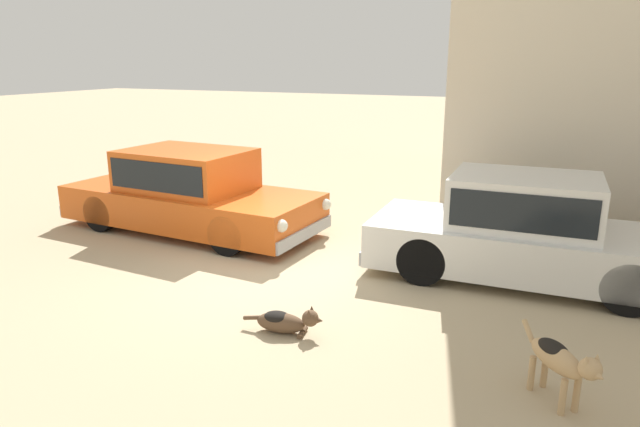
{
  "coord_description": "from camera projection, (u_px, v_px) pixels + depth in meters",
  "views": [
    {
      "loc": [
        3.8,
        -6.8,
        3.0
      ],
      "look_at": [
        0.72,
        0.2,
        0.9
      ],
      "focal_mm": 31.78,
      "sensor_mm": 36.0,
      "label": 1
    }
  ],
  "objects": [
    {
      "name": "parked_sedan_second",
      "position": [
        524.0,
        229.0,
        7.82
      ],
      "size": [
        4.38,
        1.78,
        1.47
      ],
      "rotation": [
        0.0,
        0.0,
        0.02
      ],
      "color": "silver",
      "rests_on": "ground_plane"
    },
    {
      "name": "stray_dog_tan",
      "position": [
        561.0,
        360.0,
        4.98
      ],
      "size": [
        0.74,
        0.81,
        0.66
      ],
      "rotation": [
        0.0,
        0.0,
        5.45
      ],
      "color": "tan",
      "rests_on": "ground_plane"
    },
    {
      "name": "parked_sedan_nearest",
      "position": [
        189.0,
        191.0,
        10.09
      ],
      "size": [
        4.91,
        2.12,
        1.46
      ],
      "rotation": [
        0.0,
        0.0,
        -0.07
      ],
      "color": "#D15619",
      "rests_on": "ground_plane"
    },
    {
      "name": "ground_plane",
      "position": [
        270.0,
        271.0,
        8.27
      ],
      "size": [
        80.0,
        80.0,
        0.0
      ],
      "primitive_type": "plane",
      "color": "tan"
    },
    {
      "name": "stray_dog_spotted",
      "position": [
        285.0,
        321.0,
        6.37
      ],
      "size": [
        0.96,
        0.31,
        0.34
      ],
      "rotation": [
        0.0,
        0.0,
        0.13
      ],
      "color": "brown",
      "rests_on": "ground_plane"
    }
  ]
}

